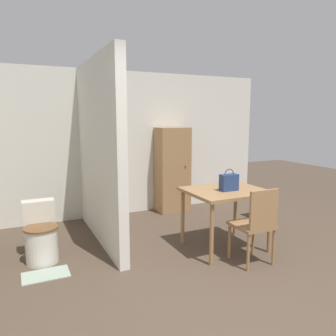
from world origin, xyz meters
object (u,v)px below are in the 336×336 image
object	(u,v)px
toilet	(41,236)
space_heater	(261,204)
wooden_chair	(256,223)
handbag	(229,182)
dining_table	(226,197)
wooden_cabinet	(172,170)

from	to	relation	value
toilet	space_heater	world-z (taller)	toilet
toilet	space_heater	size ratio (longest dim) A/B	1.48
wooden_chair	handbag	world-z (taller)	handbag
dining_table	space_heater	distance (m)	1.63
handbag	wooden_cabinet	distance (m)	1.95
wooden_chair	wooden_cabinet	world-z (taller)	wooden_cabinet
dining_table	wooden_chair	bearing A→B (deg)	-85.82
space_heater	toilet	bearing A→B (deg)	-177.03
toilet	dining_table	bearing A→B (deg)	-16.03
dining_table	wooden_chair	xyz separation A→B (m)	(0.04, -0.55, -0.19)
handbag	space_heater	world-z (taller)	handbag
wooden_chair	space_heater	xyz separation A→B (m)	(1.29, 1.38, -0.27)
toilet	handbag	world-z (taller)	handbag
toilet	wooden_cabinet	world-z (taller)	wooden_cabinet
handbag	space_heater	bearing A→B (deg)	33.74
wooden_chair	space_heater	size ratio (longest dim) A/B	1.95
handbag	wooden_cabinet	bearing A→B (deg)	85.49
toilet	wooden_cabinet	xyz separation A→B (m)	(2.37, 1.24, 0.46)
wooden_cabinet	toilet	bearing A→B (deg)	-152.45
toilet	space_heater	distance (m)	3.55
dining_table	handbag	distance (m)	0.21
dining_table	handbag	bearing A→B (deg)	-90.13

